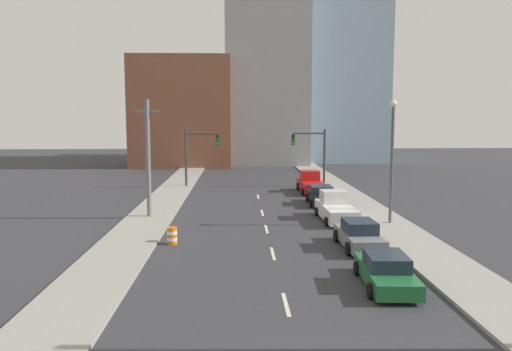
{
  "coord_description": "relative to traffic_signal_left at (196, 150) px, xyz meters",
  "views": [
    {
      "loc": [
        -1.82,
        -11.03,
        7.07
      ],
      "look_at": [
        -0.28,
        30.2,
        2.2
      ],
      "focal_mm": 35.0,
      "sensor_mm": 36.0,
      "label": 1
    }
  ],
  "objects": [
    {
      "name": "lane_stripe_at_7m",
      "position": [
        6.0,
        -31.87,
        -3.71
      ],
      "size": [
        0.16,
        2.4,
        0.01
      ],
      "primitive_type": "cube",
      "color": "beige",
      "rests_on": "ground"
    },
    {
      "name": "lane_stripe_at_14m",
      "position": [
        6.0,
        -24.81,
        -3.71
      ],
      "size": [
        0.16,
        2.4,
        0.01
      ],
      "primitive_type": "cube",
      "color": "beige",
      "rests_on": "ground"
    },
    {
      "name": "sedan_black",
      "position": [
        10.97,
        -10.27,
        -3.03
      ],
      "size": [
        2.31,
        4.77,
        1.52
      ],
      "rotation": [
        0.0,
        0.0,
        -0.04
      ],
      "color": "black",
      "rests_on": "ground"
    },
    {
      "name": "pickup_truck_red",
      "position": [
        11.07,
        -3.88,
        -2.9
      ],
      "size": [
        2.32,
        5.41,
        1.98
      ],
      "rotation": [
        0.0,
        0.0,
        0.02
      ],
      "color": "red",
      "rests_on": "ground"
    },
    {
      "name": "building_office_center",
      "position": [
        8.52,
        29.62,
        9.44
      ],
      "size": [
        12.0,
        20.0,
        26.32
      ],
      "color": "#99999E",
      "rests_on": "ground"
    },
    {
      "name": "sedan_green",
      "position": [
        10.39,
        -29.97,
        -3.08
      ],
      "size": [
        2.3,
        4.86,
        1.38
      ],
      "rotation": [
        0.0,
        0.0,
        -0.05
      ],
      "color": "#1E6033",
      "rests_on": "ground"
    },
    {
      "name": "utility_pole_left_mid",
      "position": [
        -2.0,
        -15.37,
        0.53
      ],
      "size": [
        1.6,
        0.32,
        8.25
      ],
      "color": "slate",
      "rests_on": "ground"
    },
    {
      "name": "lane_stripe_at_25m",
      "position": [
        6.0,
        -13.72,
        -3.71
      ],
      "size": [
        0.16,
        2.4,
        0.01
      ],
      "primitive_type": "cube",
      "color": "beige",
      "rests_on": "ground"
    },
    {
      "name": "lane_stripe_at_33m",
      "position": [
        6.0,
        -6.23,
        -3.71
      ],
      "size": [
        0.16,
        2.4,
        0.01
      ],
      "primitive_type": "cube",
      "color": "beige",
      "rests_on": "ground"
    },
    {
      "name": "street_lamp",
      "position": [
        14.19,
        -18.18,
        1.0
      ],
      "size": [
        0.44,
        0.44,
        8.12
      ],
      "color": "#4C4C51",
      "rests_on": "ground"
    },
    {
      "name": "pickup_truck_white",
      "position": [
        10.91,
        -16.53,
        -2.92
      ],
      "size": [
        2.36,
        5.56,
        1.96
      ],
      "rotation": [
        0.0,
        0.0,
        0.03
      ],
      "color": "silver",
      "rests_on": "ground"
    },
    {
      "name": "sedan_gray",
      "position": [
        10.75,
        -23.87,
        -3.02
      ],
      "size": [
        2.17,
        4.62,
        1.52
      ],
      "rotation": [
        0.0,
        0.0,
        0.02
      ],
      "color": "slate",
      "rests_on": "ground"
    },
    {
      "name": "lane_stripe_at_20m",
      "position": [
        6.0,
        -19.12,
        -3.71
      ],
      "size": [
        0.16,
        2.4,
        0.01
      ],
      "primitive_type": "cube",
      "color": "beige",
      "rests_on": "ground"
    },
    {
      "name": "traffic_barrel",
      "position": [
        0.52,
        -22.64,
        -3.24
      ],
      "size": [
        0.56,
        0.56,
        0.95
      ],
      "color": "orange",
      "rests_on": "ground"
    },
    {
      "name": "traffic_signal_right",
      "position": [
        12.01,
        0.0,
        0.0
      ],
      "size": [
        3.48,
        0.35,
        5.81
      ],
      "color": "#38383D",
      "rests_on": "ground"
    },
    {
      "name": "building_glass_right",
      "position": [
        20.65,
        33.62,
        10.17
      ],
      "size": [
        13.0,
        20.0,
        27.78
      ],
      "color": "#99B7CC",
      "rests_on": "ground"
    },
    {
      "name": "building_brick_left",
      "position": [
        -3.71,
        25.62,
        4.01
      ],
      "size": [
        14.0,
        16.0,
        15.45
      ],
      "color": "brown",
      "rests_on": "ground"
    },
    {
      "name": "sidewalk_right",
      "position": [
        13.97,
        7.15,
        -3.64
      ],
      "size": [
        3.31,
        92.27,
        0.15
      ],
      "color": "gray",
      "rests_on": "ground"
    },
    {
      "name": "sidewalk_left",
      "position": [
        -1.97,
        7.15,
        -3.64
      ],
      "size": [
        3.31,
        92.27,
        0.15
      ],
      "color": "gray",
      "rests_on": "ground"
    },
    {
      "name": "traffic_signal_left",
      "position": [
        0.0,
        0.0,
        0.0
      ],
      "size": [
        3.48,
        0.35,
        5.81
      ],
      "color": "#38383D",
      "rests_on": "ground"
    }
  ]
}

